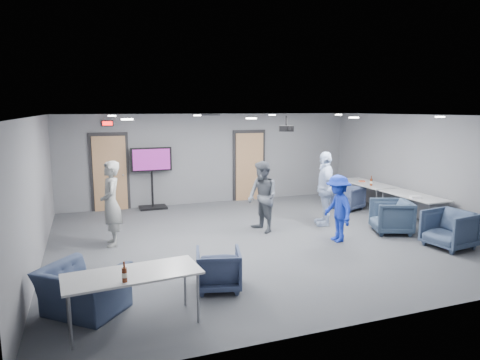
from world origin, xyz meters
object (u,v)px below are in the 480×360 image
object	(u,v)px
projector	(286,128)
person_b	(262,197)
person_a	(111,204)
table_front_left	(133,276)
bottle_front	(124,275)
chair_front_a	(218,269)
chair_front_b	(83,290)
table_right_b	(414,197)
bottle_right	(371,182)
chair_right_b	(391,217)
person_d	(338,208)
tv_stand	(152,174)
chair_right_a	(348,198)
chair_right_c	(449,229)
table_right_a	(367,184)
person_c	(325,188)

from	to	relation	value
projector	person_b	bearing A→B (deg)	-167.40
person_a	table_front_left	bearing A→B (deg)	0.99
person_a	bottle_front	world-z (taller)	person_a
bottle_front	chair_front_a	bearing A→B (deg)	33.90
person_b	chair_front_b	world-z (taller)	person_b
person_a	table_front_left	size ratio (longest dim) A/B	0.99
table_right_b	chair_front_a	bearing A→B (deg)	110.08
chair_front_a	bottle_right	size ratio (longest dim) A/B	2.58
chair_right_b	bottle_front	xyz separation A→B (m)	(-6.20, -2.64, 0.44)
chair_front_b	bottle_right	distance (m)	8.45
person_a	bottle_front	xyz separation A→B (m)	(-0.07, -3.91, -0.07)
person_d	chair_front_a	distance (m)	3.52
person_b	tv_stand	bearing A→B (deg)	-158.56
chair_right_b	bottle_right	size ratio (longest dim) A/B	3.07
table_right_b	bottle_front	world-z (taller)	bottle_front
chair_right_a	chair_front_b	distance (m)	8.21
person_d	projector	distance (m)	2.14
tv_stand	chair_right_c	bearing A→B (deg)	-47.37
chair_right_c	table_right_b	bearing A→B (deg)	151.87
table_right_a	table_front_left	distance (m)	8.56
bottle_front	chair_front_b	bearing A→B (deg)	120.16
chair_right_c	chair_front_b	size ratio (longest dim) A/B	0.82
person_a	table_front_left	world-z (taller)	person_a
person_c	table_front_left	bearing A→B (deg)	-35.24
person_d	table_right_a	distance (m)	3.57
person_b	projector	xyz separation A→B (m)	(0.54, -0.09, 1.58)
person_a	chair_right_a	distance (m)	6.63
chair_right_b	chair_front_b	world-z (taller)	chair_right_b
person_c	tv_stand	size ratio (longest dim) A/B	1.03
person_b	table_right_b	world-z (taller)	person_b
table_right_a	tv_stand	distance (m)	6.20
table_right_b	bottle_right	world-z (taller)	bottle_right
chair_right_a	table_right_a	xyz separation A→B (m)	(0.65, 0.03, 0.35)
table_front_left	bottle_right	bearing A→B (deg)	26.94
table_front_left	bottle_right	xyz separation A→B (m)	(6.95, 4.32, 0.15)
chair_right_a	chair_right_b	size ratio (longest dim) A/B	0.87
bottle_front	tv_stand	xyz separation A→B (m)	(1.38, 7.02, 0.17)
chair_right_c	chair_front_a	size ratio (longest dim) A/B	1.20
person_c	table_right_a	xyz separation A→B (m)	(2.13, 1.21, -0.22)
person_c	projector	bearing A→B (deg)	-63.38
table_right_a	bottle_front	xyz separation A→B (m)	(-7.25, -5.01, 0.14)
chair_right_c	table_right_a	xyz separation A→B (m)	(0.65, 3.66, 0.30)
person_d	chair_right_a	xyz separation A→B (m)	(1.92, 2.45, -0.39)
person_c	table_right_a	world-z (taller)	person_c
person_d	table_right_a	xyz separation A→B (m)	(2.57, 2.48, -0.04)
chair_front_a	table_right_a	xyz separation A→B (m)	(5.73, 3.99, 0.36)
table_right_b	chair_right_a	bearing A→B (deg)	19.17
chair_front_b	projector	world-z (taller)	projector
person_a	chair_right_b	bearing A→B (deg)	78.62
person_c	table_right_a	bearing A→B (deg)	139.04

